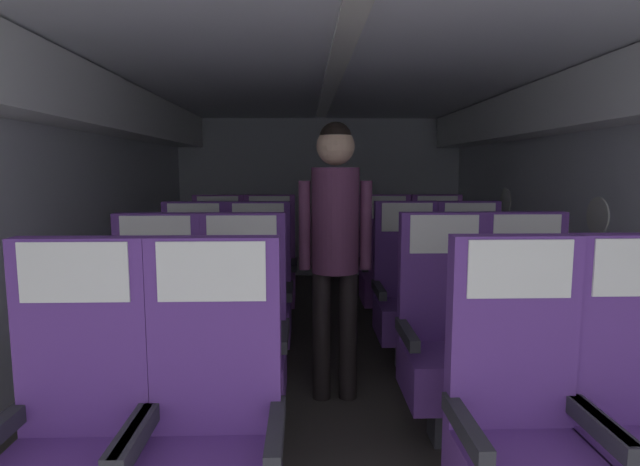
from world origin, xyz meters
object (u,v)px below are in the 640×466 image
object	(u,v)px
seat_a_left_window	(72,449)
seat_d_left_aisle	(270,272)
seat_c_right_window	(408,299)
seat_c_left_window	(193,300)
seat_b_left_aisle	(242,347)
seat_c_left_aisle	(258,300)
seat_a_left_aisle	(211,447)
seat_d_left_window	(218,273)
seat_d_right_window	(386,272)
flight_attendant	(335,231)
seat_d_right_aisle	(438,272)
seat_a_right_window	(523,440)
seat_c_right_aisle	(471,299)
seat_b_right_window	(446,344)
seat_b_left_window	(155,348)
seat_b_right_aisle	(529,343)

from	to	relation	value
seat_a_left_window	seat_d_left_aisle	bearing A→B (deg)	81.00
seat_a_left_window	seat_c_right_window	distance (m)	2.39
seat_c_left_window	seat_c_right_window	xyz separation A→B (m)	(1.49, 0.00, 0.00)
seat_b_left_aisle	seat_c_left_aisle	size ratio (longest dim) A/B	1.00
seat_a_left_aisle	seat_d_left_window	world-z (taller)	same
seat_a_left_window	seat_d_right_window	size ratio (longest dim) A/B	1.00
seat_b_left_aisle	seat_c_right_window	world-z (taller)	same
seat_c_left_aisle	flight_attendant	bearing A→B (deg)	-42.97
seat_c_right_window	seat_a_left_window	bearing A→B (deg)	-128.05
seat_c_right_window	seat_d_right_aisle	world-z (taller)	same
seat_a_right_window	seat_d_left_aisle	size ratio (longest dim) A/B	1.00
seat_b_left_aisle	seat_c_right_window	bearing A→B (deg)	42.12
seat_d_right_aisle	seat_a_left_window	bearing A→B (deg)	-124.48
seat_c_right_aisle	seat_b_right_window	bearing A→B (deg)	-115.18
seat_b_right_window	seat_c_left_aisle	bearing A→B (deg)	138.43
seat_c_left_aisle	flight_attendant	world-z (taller)	flight_attendant
seat_c_left_aisle	flight_attendant	xyz separation A→B (m)	(0.50, -0.47, 0.54)
seat_b_left_window	seat_d_left_window	world-z (taller)	same
seat_b_left_aisle	seat_d_left_aisle	size ratio (longest dim) A/B	1.00
seat_b_left_aisle	seat_b_right_aisle	bearing A→B (deg)	0.50
seat_c_right_window	flight_attendant	world-z (taller)	flight_attendant
seat_b_left_window	seat_b_left_aisle	size ratio (longest dim) A/B	1.00
seat_b_right_aisle	seat_d_left_aisle	size ratio (longest dim) A/B	1.00
seat_b_right_window	seat_b_left_aisle	bearing A→B (deg)	179.99
seat_d_right_window	flight_attendant	size ratio (longest dim) A/B	0.70
seat_a_right_window	seat_d_left_window	size ratio (longest dim) A/B	1.00
seat_a_left_window	seat_b_left_aisle	xyz separation A→B (m)	(0.43, 0.94, 0.00)
seat_b_right_window	seat_b_left_window	bearing A→B (deg)	-179.88
seat_a_left_aisle	seat_b_right_aisle	bearing A→B (deg)	33.03
seat_a_left_aisle	seat_c_right_window	distance (m)	2.14
seat_b_right_aisle	seat_d_right_window	world-z (taller)	same
seat_d_left_window	flight_attendant	size ratio (longest dim) A/B	0.70
seat_d_left_aisle	seat_d_right_window	distance (m)	1.02
seat_a_left_aisle	seat_b_left_aisle	size ratio (longest dim) A/B	1.00
seat_a_left_window	seat_d_left_window	bearing A→B (deg)	90.01
seat_a_right_window	seat_b_right_window	xyz separation A→B (m)	(-0.00, 0.93, 0.00)
seat_b_left_aisle	seat_c_left_aisle	world-z (taller)	same
seat_c_left_window	seat_d_right_window	bearing A→B (deg)	32.32
seat_a_left_window	seat_c_left_aisle	size ratio (longest dim) A/B	1.00
seat_a_right_window	seat_b_right_aisle	size ratio (longest dim) A/B	1.00
seat_c_left_aisle	seat_b_right_window	bearing A→B (deg)	-41.57
seat_c_left_aisle	seat_d_left_window	bearing A→B (deg)	114.92
seat_c_left_aisle	flight_attendant	size ratio (longest dim) A/B	0.70
seat_c_right_aisle	seat_d_right_window	bearing A→B (deg)	114.89
seat_b_right_window	seat_d_right_window	bearing A→B (deg)	90.18
seat_d_left_window	seat_c_right_aisle	bearing A→B (deg)	-25.98
seat_a_left_aisle	seat_b_left_window	size ratio (longest dim) A/B	1.00
seat_b_left_window	flight_attendant	xyz separation A→B (m)	(0.94, 0.46, 0.54)
seat_b_left_aisle	seat_c_right_aisle	size ratio (longest dim) A/B	1.00
seat_c_right_window	seat_d_left_aisle	distance (m)	1.39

